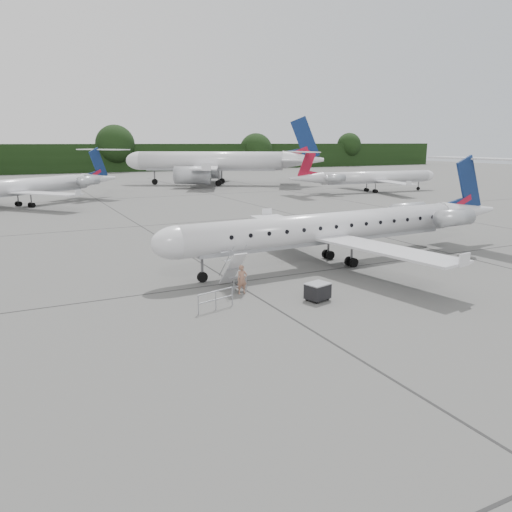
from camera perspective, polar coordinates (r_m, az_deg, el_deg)
name	(u,v)px	position (r m, az deg, el deg)	size (l,w,h in m)	color
ground	(385,296)	(29.18, 14.51, -4.47)	(320.00, 320.00, 0.00)	#5F5F5D
treeline	(78,158)	(152.11, -19.69, 10.46)	(260.00, 4.00, 8.00)	black
main_regional_jet	(329,213)	(35.24, 8.39, 4.90)	(28.75, 20.70, 7.37)	silver
airstair	(233,270)	(29.47, -2.67, -1.55)	(0.85, 2.08, 2.31)	silver
passenger	(242,279)	(28.53, -1.60, -2.69)	(0.61, 0.40, 1.67)	#8E614D
safety_railing	(216,300)	(25.98, -4.62, -5.08)	(2.20, 0.08, 1.00)	#94979D
baggage_cart	(318,291)	(27.57, 7.05, -4.03)	(1.20, 0.97, 1.04)	black
bg_narrowbody	(211,152)	(102.35, -5.20, 11.80)	(36.99, 26.63, 13.28)	silver
bg_regional_left	(15,179)	(73.15, -25.82, 7.93)	(28.90, 20.81, 7.58)	silver
bg_regional_right	(377,171)	(89.70, 13.62, 9.39)	(27.32, 19.67, 7.17)	silver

